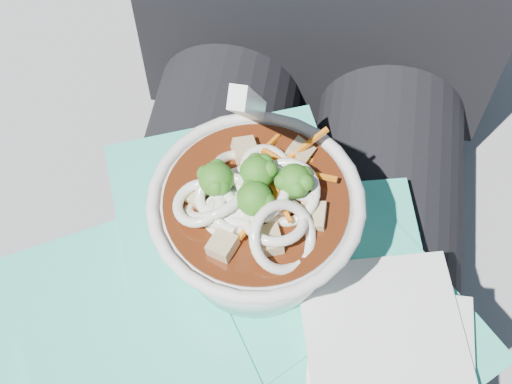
# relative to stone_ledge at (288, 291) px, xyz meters

# --- Properties ---
(stone_ledge) EXTENTS (1.04, 0.59, 0.46)m
(stone_ledge) POSITION_rel_stone_ledge_xyz_m (0.00, 0.00, 0.00)
(stone_ledge) COLOR gray
(stone_ledge) RESTS_ON ground
(lap) EXTENTS (0.31, 0.48, 0.14)m
(lap) POSITION_rel_stone_ledge_xyz_m (0.00, -0.15, 0.30)
(lap) COLOR black
(lap) RESTS_ON stone_ledge
(person_body) EXTENTS (0.34, 0.94, 1.00)m
(person_body) POSITION_rel_stone_ledge_xyz_m (0.00, -0.06, 0.33)
(person_body) COLOR black
(person_body) RESTS_ON ground
(plastic_bag) EXTENTS (0.42, 0.40, 0.02)m
(plastic_bag) POSITION_rel_stone_ledge_xyz_m (-0.02, -0.19, 0.38)
(plastic_bag) COLOR #31CDAC
(plastic_bag) RESTS_ON lap
(napkins) EXTENTS (0.14, 0.15, 0.01)m
(napkins) POSITION_rel_stone_ledge_xyz_m (0.08, -0.20, 0.39)
(napkins) COLOR white
(napkins) RESTS_ON plastic_bag
(udon_bowl) EXTENTS (0.17, 0.17, 0.19)m
(udon_bowl) POSITION_rel_stone_ledge_xyz_m (-0.02, -0.14, 0.44)
(udon_bowl) COLOR white
(udon_bowl) RESTS_ON plastic_bag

